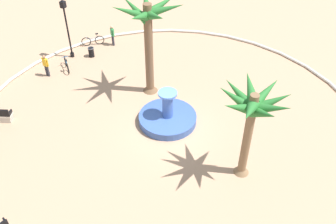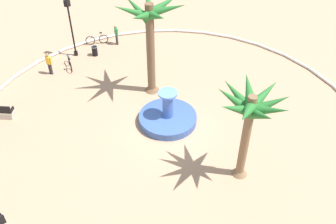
{
  "view_description": "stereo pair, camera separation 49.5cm",
  "coord_description": "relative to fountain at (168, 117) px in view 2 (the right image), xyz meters",
  "views": [
    {
      "loc": [
        14.94,
        6.49,
        14.8
      ],
      "look_at": [
        -0.13,
        -0.07,
        1.0
      ],
      "focal_mm": 40.78,
      "sensor_mm": 36.0,
      "label": 1
    },
    {
      "loc": [
        14.74,
        6.94,
        14.8
      ],
      "look_at": [
        -0.13,
        -0.07,
        1.0
      ],
      "focal_mm": 40.78,
      "sensor_mm": 36.0,
      "label": 2
    }
  ],
  "objects": [
    {
      "name": "ground_plane",
      "position": [
        0.42,
        0.22,
        -0.31
      ],
      "size": [
        80.0,
        80.0,
        0.0
      ],
      "primitive_type": "plane",
      "color": "tan"
    },
    {
      "name": "plaza_curb",
      "position": [
        0.42,
        0.22,
        -0.21
      ],
      "size": [
        23.16,
        23.16,
        0.2
      ],
      "primitive_type": "torus",
      "color": "silver",
      "rests_on": "ground"
    },
    {
      "name": "fountain",
      "position": [
        0.0,
        0.0,
        0.0
      ],
      "size": [
        3.36,
        3.36,
        2.13
      ],
      "color": "#38569E",
      "rests_on": "ground"
    },
    {
      "name": "palm_tree_near_fountain",
      "position": [
        2.06,
        4.97,
        3.76
      ],
      "size": [
        3.51,
        3.46,
        5.2
      ],
      "color": "brown",
      "rests_on": "ground"
    },
    {
      "name": "palm_tree_by_curb",
      "position": [
        -2.35,
        -2.23,
        4.29
      ],
      "size": [
        4.04,
        4.02,
        6.19
      ],
      "color": "brown",
      "rests_on": "ground"
    },
    {
      "name": "bench_southeast",
      "position": [
        3.86,
        -9.07,
        0.04
      ],
      "size": [
        1.02,
        1.67,
        1.0
      ],
      "color": "beige",
      "rests_on": "ground"
    },
    {
      "name": "lamppost",
      "position": [
        -3.8,
        -9.24,
        2.26
      ],
      "size": [
        0.32,
        0.32,
        4.39
      ],
      "color": "black",
      "rests_on": "ground"
    },
    {
      "name": "trash_bin",
      "position": [
        -4.37,
        -7.95,
        0.08
      ],
      "size": [
        0.46,
        0.46,
        0.73
      ],
      "color": "black",
      "rests_on": "ground"
    },
    {
      "name": "bicycle_red_frame",
      "position": [
        -2.27,
        -8.61,
        0.08
      ],
      "size": [
        1.25,
        1.27,
        0.94
      ],
      "color": "black",
      "rests_on": "ground"
    },
    {
      "name": "bicycle_by_lamppost",
      "position": [
        -5.84,
        -8.72,
        0.08
      ],
      "size": [
        1.09,
        1.4,
        0.94
      ],
      "color": "black",
      "rests_on": "ground"
    },
    {
      "name": "person_cyclist_helmet",
      "position": [
        -1.08,
        -9.34,
        0.59
      ],
      "size": [
        0.24,
        0.53,
        1.6
      ],
      "color": "#33333D",
      "rests_on": "ground"
    },
    {
      "name": "person_cyclist_photo",
      "position": [
        -6.47,
        -7.34,
        0.58
      ],
      "size": [
        0.38,
        0.42,
        1.6
      ],
      "color": "#33333D",
      "rests_on": "ground"
    }
  ]
}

